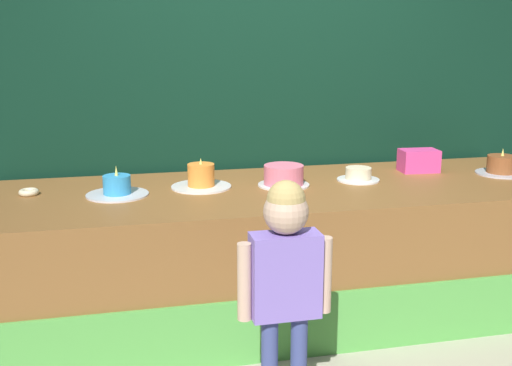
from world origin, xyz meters
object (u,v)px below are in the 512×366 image
(pink_box, at_px, (419,161))
(cake_left, at_px, (201,178))
(child_figure, at_px, (285,268))
(donut, at_px, (29,192))
(cake_far_left, at_px, (117,188))
(cake_center, at_px, (284,176))
(cake_right, at_px, (358,175))
(cake_far_right, at_px, (502,166))

(pink_box, xyz_separation_m, cake_left, (-1.46, -0.12, -0.02))
(child_figure, distance_m, donut, 1.67)
(cake_far_left, xyz_separation_m, cake_center, (0.97, 0.01, 0.02))
(cake_center, relative_size, cake_right, 1.17)
(cake_left, bearing_deg, cake_center, -8.01)
(cake_left, distance_m, cake_far_right, 1.95)
(pink_box, relative_size, cake_left, 0.69)
(cake_far_right, bearing_deg, cake_left, 177.75)
(child_figure, relative_size, cake_far_right, 3.40)
(donut, distance_m, cake_right, 1.95)
(donut, distance_m, cake_far_right, 2.92)
(donut, distance_m, cake_center, 1.46)
(donut, bearing_deg, cake_center, -4.30)
(pink_box, xyz_separation_m, cake_far_left, (-1.95, -0.20, -0.03))
(child_figure, relative_size, cake_right, 4.15)
(pink_box, xyz_separation_m, cake_center, (-0.97, -0.18, -0.01))
(child_figure, height_order, cake_far_right, child_figure)
(cake_right, bearing_deg, cake_center, -176.80)
(cake_center, bearing_deg, pink_box, 10.74)
(pink_box, xyz_separation_m, donut, (-2.43, -0.07, -0.06))
(child_figure, relative_size, cake_center, 3.54)
(cake_far_left, distance_m, cake_left, 0.49)
(cake_right, bearing_deg, pink_box, 17.93)
(donut, xyz_separation_m, cake_center, (1.46, -0.11, 0.04))
(donut, relative_size, cake_far_left, 0.32)
(child_figure, xyz_separation_m, donut, (-1.17, 1.19, 0.11))
(cake_right, relative_size, cake_far_right, 0.82)
(pink_box, distance_m, donut, 2.43)
(child_figure, distance_m, cake_far_left, 1.27)
(cake_far_left, xyz_separation_m, cake_right, (1.46, 0.04, -0.01))
(cake_center, height_order, cake_right, cake_center)
(cake_far_left, bearing_deg, donut, 166.00)
(cake_right, bearing_deg, donut, 177.57)
(cake_center, relative_size, cake_far_right, 0.96)
(pink_box, bearing_deg, cake_far_right, -21.62)
(cake_left, relative_size, cake_far_right, 1.11)
(donut, distance_m, cake_left, 0.97)
(cake_far_left, bearing_deg, child_figure, -57.35)
(child_figure, height_order, cake_far_left, child_figure)
(donut, height_order, cake_far_left, cake_far_left)
(donut, relative_size, cake_left, 0.31)
(child_figure, bearing_deg, cake_right, 54.88)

